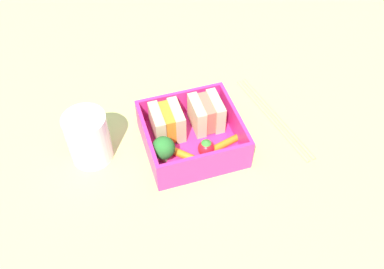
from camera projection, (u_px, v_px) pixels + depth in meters
ground_plane at (192, 149)px, 71.31cm from camera, size 120.00×120.00×2.00cm
bento_tray at (192, 143)px, 70.11cm from camera, size 15.15×14.33×1.20cm
bento_rim at (192, 131)px, 67.93cm from camera, size 15.15×14.33×4.59cm
sandwich_left at (167, 122)px, 68.81cm from camera, size 4.81×5.64×5.18cm
sandwich_center_left at (206, 113)px, 70.13cm from camera, size 4.81×5.64×5.18cm
broccoli_floret at (163, 148)px, 64.85cm from camera, size 3.61×3.61×4.79cm
carrot_stick_left at (186, 156)px, 66.77cm from camera, size 4.49×4.53×1.20cm
strawberry_far_left at (206, 148)px, 66.78cm from camera, size 2.63×2.63×3.23cm
carrot_stick_far_left at (226, 143)px, 68.56cm from camera, size 5.54×2.53×1.15cm
chopstick_pair at (274, 116)px, 74.40cm from camera, size 5.52×21.43×0.70cm
drinking_glass at (88, 138)px, 65.89cm from camera, size 6.61×6.61×8.72cm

